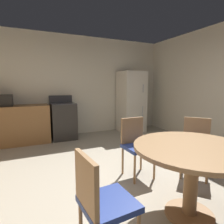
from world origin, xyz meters
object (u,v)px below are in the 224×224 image
at_px(chair_north, 136,143).
at_px(chair_northeast, 196,143).
at_px(dining_table, 192,161).
at_px(oven_range, 63,121).
at_px(chair_west, 101,200).
at_px(microwave, 2,100).
at_px(refrigerator, 131,102).

distance_m(chair_north, chair_northeast, 0.90).
xyz_separation_m(dining_table, chair_north, (-0.02, 1.03, -0.10)).
relative_size(oven_range, chair_north, 1.26).
bearing_deg(chair_west, dining_table, 0.00).
bearing_deg(microwave, chair_northeast, -45.83).
distance_m(oven_range, chair_northeast, 3.21).
xyz_separation_m(dining_table, chair_northeast, (0.80, 0.65, -0.10)).
bearing_deg(chair_northeast, chair_west, -17.52).
xyz_separation_m(refrigerator, chair_west, (-2.36, -3.54, -0.38)).
relative_size(refrigerator, microwave, 4.00).
bearing_deg(chair_northeast, refrigerator, -139.88).
relative_size(dining_table, chair_north, 1.37).
xyz_separation_m(chair_north, chair_west, (-1.01, -1.11, 0.00)).
bearing_deg(oven_range, chair_northeast, -63.16).
distance_m(oven_range, chair_west, 3.61).
height_order(dining_table, chair_northeast, chair_northeast).
height_order(refrigerator, microwave, refrigerator).
relative_size(oven_range, dining_table, 0.92).
distance_m(dining_table, chair_northeast, 1.04).
xyz_separation_m(oven_range, chair_west, (-0.38, -3.59, 0.03)).
bearing_deg(dining_table, refrigerator, 69.00).
xyz_separation_m(chair_north, chair_northeast, (0.82, -0.38, 0.00)).
bearing_deg(microwave, dining_table, -60.59).
bearing_deg(dining_table, chair_west, -175.84).
height_order(refrigerator, chair_north, refrigerator).
xyz_separation_m(chair_west, chair_northeast, (1.83, 0.73, 0.00)).
relative_size(refrigerator, chair_north, 2.02).
bearing_deg(oven_range, dining_table, -79.53).
xyz_separation_m(oven_range, microwave, (-1.33, -0.00, 0.56)).
distance_m(microwave, chair_west, 3.75).
xyz_separation_m(microwave, chair_north, (1.96, -2.48, -0.53)).
bearing_deg(chair_northeast, microwave, -85.03).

